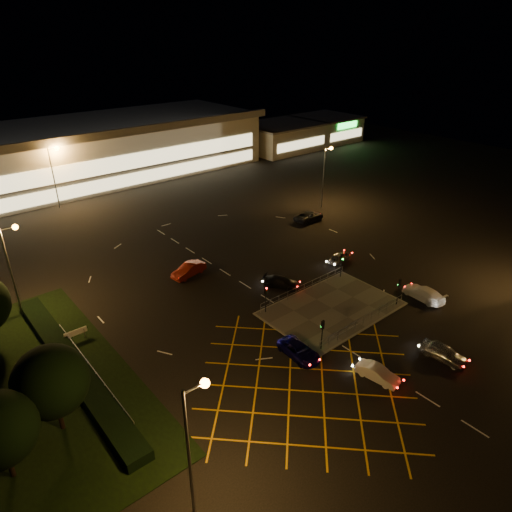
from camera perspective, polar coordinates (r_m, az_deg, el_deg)
ground at (r=50.00m, az=6.19°, el=-6.43°), size 180.00×180.00×0.00m
pedestrian_island at (r=50.13m, az=9.45°, el=-6.49°), size 14.00×9.00×0.12m
grass_verge at (r=44.06m, az=-28.07°, el=-15.20°), size 18.00×30.00×0.08m
hedge at (r=44.36m, az=-21.92°, el=-12.63°), size 2.00×26.00×1.00m
supermarket at (r=98.05m, az=-20.94°, el=12.13°), size 72.00×26.50×10.50m
retail_unit_a at (r=115.19m, az=3.20°, el=14.69°), size 18.80×14.80×6.35m
retail_unit_b at (r=126.40m, az=8.75°, el=15.52°), size 14.80×14.80×6.35m
streetlight_sw at (r=28.02m, az=-7.80°, el=-21.15°), size 1.78×0.56×10.03m
streetlight_nw at (r=51.43m, az=-28.16°, el=-0.33°), size 1.78×0.56×10.03m
streetlight_ne at (r=76.32m, az=8.71°, el=10.74°), size 1.78×0.56×10.03m
streetlight_far_left at (r=82.06m, az=-23.85°, el=9.92°), size 1.78×0.56×10.03m
streetlight_far_right at (r=101.66m, az=-1.87°, el=15.02°), size 1.78×0.56×10.03m
signal_sw at (r=42.90m, az=8.30°, el=-9.01°), size 0.28×0.30×3.15m
signal_se at (r=51.24m, az=17.46°, el=-3.65°), size 0.28×0.30×3.15m
signal_nw at (r=47.59m, az=1.22°, el=-4.76°), size 0.28×0.30×3.15m
signal_ne at (r=55.22m, az=10.68°, el=-0.51°), size 0.28×0.30×3.15m
tree_e at (r=36.71m, az=-24.26°, el=-14.10°), size 5.40×5.40×7.35m
car_near_silver at (r=45.71m, az=22.41°, el=-11.09°), size 2.07×4.37×1.44m
car_queue_white at (r=41.73m, az=14.95°, el=-13.98°), size 1.90×3.95×1.25m
car_left_blue at (r=42.92m, az=5.40°, el=-11.70°), size 2.35×4.64×1.26m
car_far_dkgrey at (r=53.30m, az=3.17°, el=-3.25°), size 3.67×4.52×1.23m
car_right_silver at (r=59.71m, az=10.39°, el=-0.18°), size 3.86×2.01×1.25m
car_circ_red at (r=56.09m, az=-8.42°, el=-1.72°), size 4.84×2.48×1.52m
car_east_grey at (r=71.92m, az=6.63°, el=4.94°), size 5.21×2.51×1.43m
car_approach_white at (r=54.21m, az=20.22°, el=-4.37°), size 2.46×5.11×1.43m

